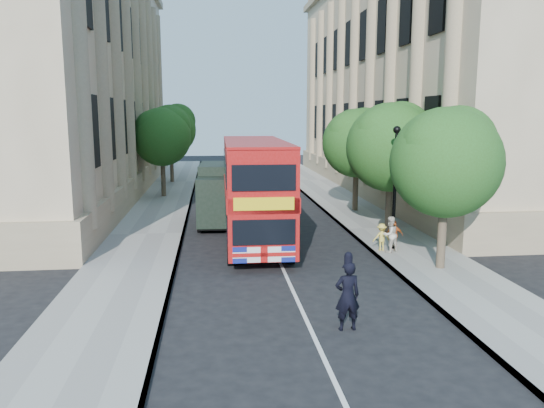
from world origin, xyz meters
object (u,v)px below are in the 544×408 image
object	(u,v)px
double_decker_bus	(255,188)
box_van	(221,196)
lamp_post	(395,193)
woman_pedestrian	(390,234)
police_constable	(347,296)

from	to	relation	value
double_decker_bus	box_van	xyz separation A→B (m)	(-1.43, 4.27, -0.96)
lamp_post	box_van	world-z (taller)	lamp_post
box_van	woman_pedestrian	world-z (taller)	box_van
lamp_post	box_van	distance (m)	9.57
box_van	woman_pedestrian	distance (m)	9.72
lamp_post	woman_pedestrian	xyz separation A→B (m)	(-0.34, -0.62, -1.64)
double_decker_bus	lamp_post	bearing A→B (deg)	-18.82
police_constable	woman_pedestrian	distance (m)	8.25
lamp_post	box_van	size ratio (longest dim) A/B	0.92
woman_pedestrian	box_van	bearing A→B (deg)	-71.46
box_van	police_constable	size ratio (longest dim) A/B	2.94
lamp_post	double_decker_bus	world-z (taller)	lamp_post
lamp_post	box_van	xyz separation A→B (m)	(-7.15, 6.29, -0.97)
box_van	police_constable	world-z (taller)	box_van
lamp_post	double_decker_bus	size ratio (longest dim) A/B	0.52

